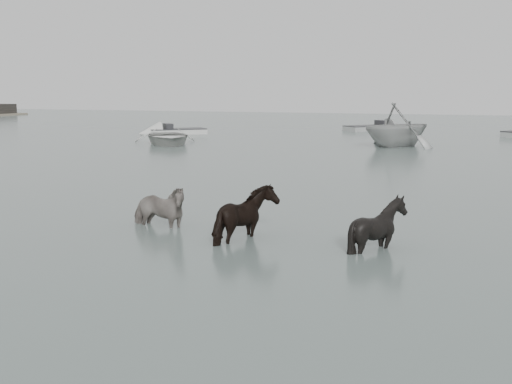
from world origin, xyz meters
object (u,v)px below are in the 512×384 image
(pony_black, at_px, (378,213))
(rowboat_lead, at_px, (167,135))
(pony_pinto, at_px, (158,199))
(pony_dark, at_px, (247,207))

(pony_black, height_order, rowboat_lead, pony_black)
(pony_pinto, xyz_separation_m, pony_dark, (2.37, -0.49, 0.05))
(pony_dark, distance_m, rowboat_lead, 23.96)
(pony_black, bearing_deg, pony_pinto, 72.31)
(rowboat_lead, bearing_deg, pony_dark, -91.19)
(pony_dark, height_order, pony_black, pony_dark)
(pony_dark, xyz_separation_m, rowboat_lead, (-12.55, 20.41, -0.20))
(pony_dark, height_order, rowboat_lead, pony_dark)
(pony_pinto, xyz_separation_m, rowboat_lead, (-10.19, 19.92, -0.16))
(pony_pinto, bearing_deg, rowboat_lead, 32.98)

